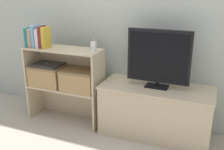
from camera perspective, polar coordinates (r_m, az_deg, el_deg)
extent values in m
plane|color=#BCB2A3|center=(2.79, -1.23, -13.05)|extent=(16.00, 16.00, 0.00)
cube|color=#B2BCB2|center=(2.84, 2.66, 13.28)|extent=(10.00, 0.05, 2.40)
cube|color=#CCB793|center=(2.74, 9.41, -7.92)|extent=(1.09, 0.46, 0.51)
cube|color=#CCB793|center=(2.63, 9.72, -2.78)|extent=(1.11, 0.48, 0.02)
cube|color=black|center=(2.62, 9.74, -2.42)|extent=(0.22, 0.14, 0.01)
cylinder|color=black|center=(2.61, 9.77, -1.86)|extent=(0.04, 0.04, 0.04)
cube|color=black|center=(2.53, 10.12, 4.01)|extent=(0.61, 0.03, 0.51)
cube|color=black|center=(2.51, 10.02, 3.90)|extent=(0.56, 0.00, 0.45)
cube|color=#CCB793|center=(3.28, -16.17, -4.75)|extent=(0.02, 0.31, 0.40)
cube|color=#CCB793|center=(2.87, -2.81, -7.50)|extent=(0.02, 0.31, 0.40)
cube|color=#CCB793|center=(3.16, -8.59, -5.08)|extent=(0.81, 0.02, 0.40)
cube|color=#CCB793|center=(2.98, -10.16, -2.72)|extent=(0.81, 0.31, 0.02)
cube|color=#CCB793|center=(3.14, -16.87, 2.33)|extent=(0.02, 0.31, 0.44)
cube|color=#CCB793|center=(2.71, -2.95, 0.53)|extent=(0.02, 0.31, 0.44)
cube|color=#CCB793|center=(3.02, -8.98, 2.27)|extent=(0.81, 0.02, 0.44)
cube|color=#CCB793|center=(2.85, -10.67, 5.55)|extent=(0.81, 0.31, 0.02)
cube|color=#1E7075|center=(3.00, -17.51, 7.90)|extent=(0.04, 0.13, 0.21)
cube|color=tan|center=(2.98, -16.81, 7.80)|extent=(0.04, 0.14, 0.20)
cube|color=#709ECC|center=(2.95, -16.15, 8.10)|extent=(0.03, 0.15, 0.23)
cube|color=silver|center=(2.92, -15.46, 7.71)|extent=(0.04, 0.13, 0.20)
cube|color=maroon|center=(2.90, -14.84, 8.01)|extent=(0.03, 0.12, 0.23)
cube|color=gold|center=(2.87, -14.18, 7.89)|extent=(0.04, 0.13, 0.22)
cube|color=white|center=(2.66, -4.03, 6.20)|extent=(0.05, 0.03, 0.10)
cylinder|color=silver|center=(2.64, -4.06, 7.58)|extent=(0.01, 0.01, 0.03)
cube|color=tan|center=(3.04, -13.71, -0.05)|extent=(0.38, 0.27, 0.23)
cube|color=olive|center=(3.00, -13.86, 1.80)|extent=(0.39, 0.27, 0.02)
cube|color=tan|center=(2.82, -6.97, -1.07)|extent=(0.38, 0.27, 0.23)
cube|color=olive|center=(2.79, -7.05, 0.91)|extent=(0.39, 0.27, 0.02)
cube|color=#2D2D33|center=(3.00, -13.89, 2.20)|extent=(0.32, 0.25, 0.02)
cylinder|color=#99999E|center=(2.99, -13.91, 2.41)|extent=(0.02, 0.02, 0.00)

